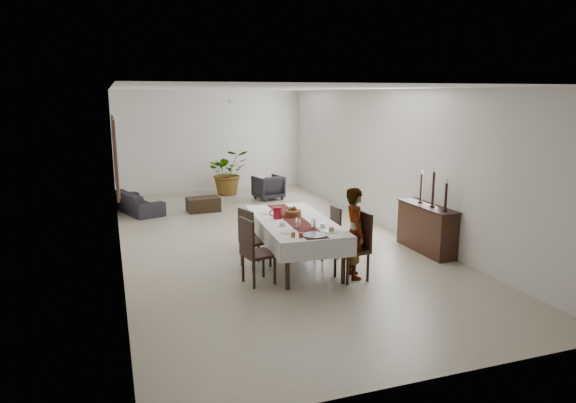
{
  "coord_description": "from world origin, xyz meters",
  "views": [
    {
      "loc": [
        -3.08,
        -10.35,
        3.11
      ],
      "look_at": [
        0.13,
        -1.16,
        1.05
      ],
      "focal_mm": 32.0,
      "sensor_mm": 36.0,
      "label": 1
    }
  ],
  "objects": [
    {
      "name": "fruit_basket",
      "position": [
        0.11,
        -1.47,
        0.89
      ],
      "size": [
        0.33,
        0.33,
        0.11
      ],
      "primitive_type": "cylinder",
      "color": "brown",
      "rests_on": "tablecloth_top"
    },
    {
      "name": "fan_blade_e",
      "position": [
        0.35,
        3.0,
        2.9
      ],
      "size": [
        0.55,
        0.1,
        0.01
      ],
      "primitive_type": "cube",
      "color": "silver",
      "rests_on": "fan_hub"
    },
    {
      "name": "plate_near_left",
      "position": [
        -0.33,
        -2.54,
        0.84
      ],
      "size": [
        0.26,
        0.26,
        0.02
      ],
      "primitive_type": "cylinder",
      "color": "silver",
      "rests_on": "tablecloth_top"
    },
    {
      "name": "wine_glass_mid",
      "position": [
        -0.1,
        -2.33,
        0.92
      ],
      "size": [
        0.08,
        0.08,
        0.19
      ],
      "primitive_type": "cylinder",
      "color": "white",
      "rests_on": "tablecloth_top"
    },
    {
      "name": "mirror_frame_far",
      "position": [
        -2.96,
        4.3,
        1.6
      ],
      "size": [
        0.06,
        1.05,
        1.85
      ],
      "primitive_type": "cube",
      "color": "black",
      "rests_on": "wall_left"
    },
    {
      "name": "fan_rod",
      "position": [
        0.0,
        3.0,
        3.1
      ],
      "size": [
        0.04,
        0.04,
        0.2
      ],
      "primitive_type": "cylinder",
      "color": "white",
      "rests_on": "ceiling"
    },
    {
      "name": "fan_blade_s",
      "position": [
        0.0,
        2.65,
        2.9
      ],
      "size": [
        0.1,
        0.55,
        0.01
      ],
      "primitive_type": "cube",
      "color": "white",
      "rests_on": "fan_hub"
    },
    {
      "name": "fan_blade_w",
      "position": [
        -0.35,
        3.0,
        2.9
      ],
      "size": [
        0.55,
        0.1,
        0.01
      ],
      "primitive_type": "cube",
      "color": "silver",
      "rests_on": "fan_hub"
    },
    {
      "name": "candlestick_mid_shaft",
      "position": [
        2.78,
        -2.08,
        1.3
      ],
      "size": [
        0.05,
        0.05,
        0.66
      ],
      "primitive_type": "cylinder",
      "color": "black",
      "rests_on": "candlestick_mid_base"
    },
    {
      "name": "chair_right_far_leg_bl",
      "position": [
        0.58,
        -1.83,
        0.2
      ],
      "size": [
        0.04,
        0.04,
        0.41
      ],
      "primitive_type": "cylinder",
      "rotation": [
        0.0,
        0.0,
        0.05
      ],
      "color": "black",
      "rests_on": "floor"
    },
    {
      "name": "tablecloth_drape_far",
      "position": [
        0.13,
        -0.34,
        0.67
      ],
      "size": [
        1.29,
        0.09,
        0.33
      ],
      "primitive_type": "cube",
      "rotation": [
        0.0,
        0.0,
        -0.06
      ],
      "color": "silver",
      "rests_on": "dining_table_top"
    },
    {
      "name": "mirror_frame_near",
      "position": [
        -2.96,
        2.2,
        1.6
      ],
      "size": [
        0.06,
        1.05,
        1.85
      ],
      "primitive_type": "cube",
      "color": "black",
      "rests_on": "wall_left"
    },
    {
      "name": "fruit_green",
      "position": [
        0.07,
        -1.44,
        0.97
      ],
      "size": [
        0.09,
        0.09,
        0.09
      ],
      "primitive_type": "sphere",
      "color": "#477723",
      "rests_on": "fruit_basket"
    },
    {
      "name": "chair_left_far_leg_fr",
      "position": [
        -0.8,
        -1.94,
        0.23
      ],
      "size": [
        0.06,
        0.06,
        0.46
      ],
      "primitive_type": "cylinder",
      "rotation": [
        0.0,
        0.0,
        0.32
      ],
      "color": "black",
      "rests_on": "floor"
    },
    {
      "name": "chair_left_far_leg_fl",
      "position": [
        -0.92,
        -1.58,
        0.23
      ],
      "size": [
        0.06,
        0.06,
        0.46
      ],
      "primitive_type": "cylinder",
      "rotation": [
        0.0,
        0.0,
        0.32
      ],
      "color": "black",
      "rests_on": "floor"
    },
    {
      "name": "chair_left_far_leg_bl",
      "position": [
        -0.56,
        -1.46,
        0.23
      ],
      "size": [
        0.06,
        0.06,
        0.46
      ],
      "primitive_type": "cylinder",
      "rotation": [
        0.0,
        0.0,
        0.32
      ],
      "color": "black",
      "rests_on": "floor"
    },
    {
      "name": "red_pitcher",
      "position": [
        -0.22,
        -1.56,
        0.94
      ],
      "size": [
        0.17,
        0.17,
        0.22
      ],
      "primitive_type": "cylinder",
      "rotation": [
        0.0,
        0.0,
        -0.06
      ],
      "color": "maroon",
      "rests_on": "tablecloth_top"
    },
    {
      "name": "bread_near_right",
      "position": [
        0.35,
        -2.74,
        0.87
      ],
      "size": [
        0.1,
        0.1,
        0.1
      ],
      "primitive_type": "sphere",
      "color": "tan",
      "rests_on": "plate_near_right"
    },
    {
      "name": "chair_left_far_back",
      "position": [
        -0.88,
        -1.77,
        0.8
      ],
      "size": [
        0.19,
        0.45,
        0.59
      ],
      "primitive_type": "cube",
      "rotation": [
        0.0,
        0.0,
        -1.25
      ],
      "color": "black",
      "rests_on": "chair_left_far_seat"
    },
    {
      "name": "chair_left_near_leg_fl",
      "position": [
        -1.1,
        -2.38,
        0.24
      ],
      "size": [
        0.06,
        0.06,
        0.47
      ],
      "primitive_type": "cylinder",
      "rotation": [
        0.0,
        0.0,
        0.22
      ],
      "color": "black",
      "rests_on": "floor"
    },
    {
      "name": "teacup_left",
      "position": [
        -0.3,
        -2.1,
        0.86
      ],
      "size": [
        0.1,
        0.1,
        0.07
      ],
      "primitive_type": "cylinder",
      "color": "silver",
      "rests_on": "saucer_left"
    },
    {
      "name": "candlestick_far_base",
      "position": [
        2.78,
        -1.67,
        0.96
      ],
      "size": [
        0.1,
        0.1,
        0.03
      ],
      "primitive_type": "cylinder",
      "color": "black",
      "rests_on": "sideboard_top"
    },
    {
      "name": "fan_hub",
      "position": [
        0.0,
        3.0,
        2.9
      ],
      "size": [
        0.16,
        0.16,
        0.08
      ],
      "primitive_type": "cylinder",
      "color": "silver",
      "rests_on": "fan_rod"
    },
    {
      "name": "fan_blade_n",
      "position": [
        0.0,
        3.35,
        2.9
      ],
      "size": [
        0.1,
        0.55,
        0.01
      ],
      "primitive_type": "cube",
      "color": "white",
      "rests_on": "fan_hub"
    },
    {
      "name": "woman",
      "position": [
        0.76,
        -2.79,
        0.78
      ],
      "size": [
        0.48,
        0.64,
        1.57
      ],
      "primitive_type": "imported",
      "rotation": [
        0.0,
        0.0,
        1.36
      ],
      "color": "#96999E",
      "rests_on": "floor"
    },
    {
      "name": "candlestick_near_base",
      "position": [
        2.78,
        -2.48,
        0.96
      ],
      "size": [
        0.1,
        0.1,
        0.03
      ],
      "primitive_type": "cylinder",
      "color": "black",
      "rests_on": "sideboard_top"
    },
    {
      "name": "mirror_glass_near",
      "position": [
        -2.92,
        2.2,
        1.6
      ],
      "size": [
        0.01,
        0.9,
        1.7
      ],
      "primitive_type": "cube",
      "color": "silver",
      "rests_on": "mirror_frame_near"
    },
    {
      "name": "wall_front",
      "position": [
        0.0,
        -6.0,
        1.6
      ],
      "size": [
        6.0,
        0.02,
        3.2
      ],
      "primitive_type": "cube",
      "color": "white",
      "rests_on": "floor"
    },
    {
      "name": "wall_left",
      "position": [
        -3.0,
        0.0,
        1.6
      ],
      "size": [
        0.02,
        12.0,
        3.2
      ],
      "primitive_type": "cube",
      "color": "white",
      "rests_on": "floor"
    },
    {
      "name": "wall_right",
      "position": [
        3.0,
        0.0,
        1.6
      ],
      "size": [
        0.02,
        12.0,
        3.2
      ],
      "primitive_type": "cube",
      "color": "white",
      "rests_on": "floor"
    },
    {
      "name": "tablecloth_drape_near",
      "position": [
        -0.04,
        -3.14,
        0.67
      ],
      "size": [
        1.29,
        0.09,
        0.33
      ],
      "primitive_type": "cube",
      "rotation": [
        0.0,
        0.0,
        -0.06
      ],
      "color": "silver",
      "rests_on": "dining_table_top"
    },
    {
      "name": "chair_right_near_back",
      "position": [
        0.89,
        -2.85,
        0.84
      ],
      "size": [
        0.1,
        0.49,
        0.62
      ],
      "primitive_type": "cube",
      "rotation": [
        0.0,
        0.0,
        1.68
      ],
      "color": "black",
      "rests_on": "chair_right_near_seat"
    },
    {
      "name": "ceiling",
      "position": [
        0.0,
        0.0,
        3.2
      ],
      "size": [
        6.0,
        12.0,
        0.02
      ],
      "primitive_type": "cube",
      "color": "white",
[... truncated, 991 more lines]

